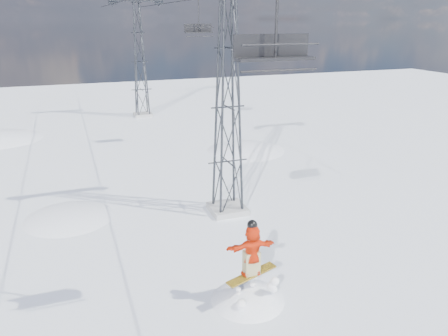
% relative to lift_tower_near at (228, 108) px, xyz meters
% --- Properties ---
extents(ground, '(120.00, 120.00, 0.00)m').
position_rel_lift_tower_near_xyz_m(ground, '(-0.80, -8.00, -5.47)').
color(ground, white).
rests_on(ground, ground).
extents(snow_terrain, '(39.00, 37.00, 22.00)m').
position_rel_lift_tower_near_xyz_m(snow_terrain, '(-5.57, 13.24, -15.06)').
color(snow_terrain, white).
rests_on(snow_terrain, ground).
extents(lift_tower_near, '(5.20, 1.80, 11.43)m').
position_rel_lift_tower_near_xyz_m(lift_tower_near, '(0.00, 0.00, 0.00)').
color(lift_tower_near, '#999999').
rests_on(lift_tower_near, ground).
extents(lift_tower_far, '(5.20, 1.80, 11.43)m').
position_rel_lift_tower_near_xyz_m(lift_tower_far, '(0.00, 25.00, 0.00)').
color(lift_tower_far, '#999999').
rests_on(lift_tower_far, ground).
extents(lift_chair_near, '(2.08, 0.60, 2.58)m').
position_rel_lift_tower_near_xyz_m(lift_chair_near, '(-2.20, -9.24, 3.31)').
color(lift_chair_near, black).
rests_on(lift_chair_near, ground).
extents(lift_chair_mid, '(2.05, 0.59, 2.55)m').
position_rel_lift_tower_near_xyz_m(lift_chair_mid, '(2.20, 11.92, 3.34)').
color(lift_chair_mid, black).
rests_on(lift_chair_mid, ground).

